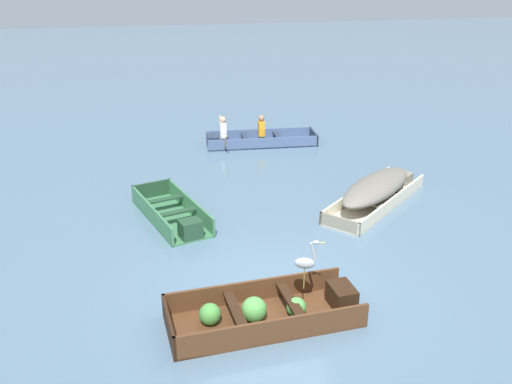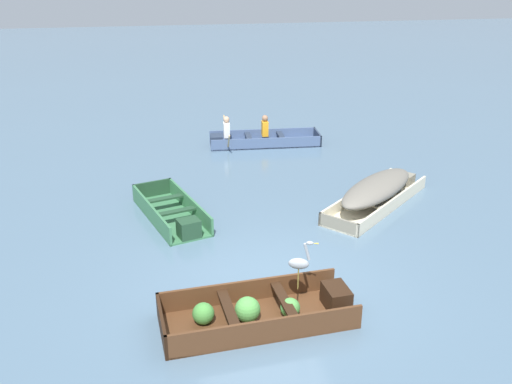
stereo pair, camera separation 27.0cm
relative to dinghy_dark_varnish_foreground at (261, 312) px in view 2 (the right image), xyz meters
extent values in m
plane|color=slate|center=(0.36, 0.84, -0.16)|extent=(80.00, 80.00, 0.00)
cube|color=#4C2D19|center=(-0.06, -0.01, -0.14)|extent=(3.07, 1.39, 0.04)
cube|color=#4C2D19|center=(-0.10, 0.54, 0.04)|extent=(2.98, 0.28, 0.41)
cube|color=#4C2D19|center=(-0.02, -0.57, 0.04)|extent=(2.98, 0.28, 0.41)
cube|color=black|center=(-1.52, -0.13, 0.04)|extent=(0.14, 1.17, 0.41)
cube|color=black|center=(1.25, 0.09, 0.06)|extent=(0.40, 0.55, 0.37)
cube|color=black|center=(0.39, 0.02, 0.14)|extent=(0.24, 1.08, 0.04)
cube|color=black|center=(-0.51, -0.05, 0.14)|extent=(0.24, 1.08, 0.04)
sphere|color=#4C9342|center=(0.47, -0.02, 0.03)|extent=(0.31, 0.31, 0.31)
sphere|color=#4C9342|center=(-0.21, -0.01, 0.08)|extent=(0.40, 0.40, 0.40)
sphere|color=#428438|center=(-0.89, 0.04, 0.05)|extent=(0.34, 0.34, 0.34)
cube|color=#387047|center=(-1.21, 4.07, -0.14)|extent=(1.64, 2.71, 0.04)
cube|color=#387047|center=(-0.79, 4.20, 0.04)|extent=(0.79, 2.45, 0.41)
cube|color=#387047|center=(-1.64, 3.94, 0.04)|extent=(0.79, 2.45, 0.41)
cube|color=#1E3D27|center=(-1.58, 5.26, 0.04)|extent=(0.91, 0.32, 0.41)
cube|color=#1E3D27|center=(-0.89, 3.02, 0.06)|extent=(0.51, 0.47, 0.36)
cube|color=#1E3D27|center=(-1.10, 3.70, 0.14)|extent=(0.85, 0.40, 0.04)
cube|color=#1E3D27|center=(-1.33, 4.43, 0.14)|extent=(0.85, 0.40, 0.04)
cube|color=beige|center=(3.42, 3.89, -0.14)|extent=(3.18, 2.99, 0.04)
cube|color=beige|center=(3.12, 4.22, -0.01)|extent=(2.58, 2.33, 0.30)
cube|color=beige|center=(3.72, 3.56, -0.01)|extent=(2.58, 2.33, 0.30)
cube|color=gray|center=(2.16, 2.76, -0.01)|extent=(0.66, 0.73, 0.30)
cube|color=gray|center=(4.56, 4.92, 0.00)|extent=(0.55, 0.55, 0.27)
cube|color=gray|center=(3.80, 4.24, 0.06)|extent=(0.68, 0.73, 0.04)
cube|color=gray|center=(3.04, 3.55, 0.06)|extent=(0.68, 0.73, 0.04)
ellipsoid|color=#6B665B|center=(3.42, 3.89, 0.26)|extent=(2.69, 2.54, 0.42)
cube|color=#475B7F|center=(1.81, 8.81, -0.14)|extent=(3.33, 1.18, 0.04)
cube|color=#475B7F|center=(1.78, 8.34, 0.00)|extent=(3.28, 0.24, 0.33)
cube|color=#475B7F|center=(1.84, 9.28, 0.00)|extent=(3.28, 0.24, 0.33)
cube|color=#273246|center=(3.42, 8.71, 0.00)|extent=(0.11, 0.99, 0.33)
cube|color=#273246|center=(0.35, 8.89, 0.02)|extent=(0.39, 0.47, 0.30)
cube|color=#273246|center=(1.32, 8.84, 0.09)|extent=(0.21, 0.90, 0.04)
cube|color=#273246|center=(2.30, 8.78, 0.09)|extent=(0.21, 0.90, 0.04)
cube|color=orange|center=(1.81, 8.81, 0.33)|extent=(0.20, 0.29, 0.44)
sphere|color=#9E7051|center=(1.81, 8.81, 0.65)|extent=(0.18, 0.18, 0.18)
cube|color=white|center=(0.66, 8.87, 0.33)|extent=(0.20, 0.29, 0.44)
sphere|color=tan|center=(0.66, 8.87, 0.65)|extent=(0.18, 0.18, 0.18)
cylinder|color=tan|center=(0.62, 8.08, 0.22)|extent=(0.08, 0.64, 0.55)
cylinder|color=tan|center=(0.71, 9.67, 0.22)|extent=(0.08, 0.64, 0.55)
cylinder|color=olive|center=(0.63, 0.16, 0.45)|extent=(0.02, 0.02, 0.35)
cylinder|color=olive|center=(0.61, 0.11, 0.45)|extent=(0.02, 0.02, 0.35)
ellipsoid|color=#93999E|center=(0.62, 0.14, 0.72)|extent=(0.35, 0.23, 0.18)
cylinder|color=#93999E|center=(0.74, 0.10, 0.94)|extent=(0.12, 0.08, 0.28)
ellipsoid|color=#93999E|center=(0.78, 0.08, 1.09)|extent=(0.12, 0.09, 0.06)
cone|color=gold|center=(0.85, 0.06, 1.09)|extent=(0.10, 0.05, 0.02)
camera|label=1|loc=(-1.68, -7.27, 5.14)|focal=40.00mm
camera|label=2|loc=(-1.41, -7.32, 5.14)|focal=40.00mm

